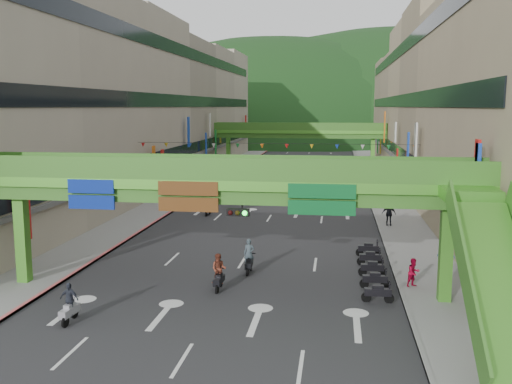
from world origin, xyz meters
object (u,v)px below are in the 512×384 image
Objects in this scene: car_yellow at (330,160)px; pedestrian_red at (414,275)px; overpass_near at (239,196)px; car_silver at (241,184)px; scooter_rider_near at (249,257)px; scooter_rider_mid at (219,272)px.

car_yellow is 2.61× the size of pedestrian_red.
overpass_near is 7.05× the size of car_yellow.
scooter_rider_near is at bearing -80.98° from car_silver.
car_yellow is (3.68, 67.72, -4.53)m from overpass_near.
scooter_rider_mid is 0.50× the size of car_yellow.
scooter_rider_mid is at bearing 155.82° from pedestrian_red.
overpass_near is at bearing -98.82° from car_yellow.
scooter_rider_mid is 66.88m from car_yellow.
car_silver is at bearing 100.26° from scooter_rider_near.
scooter_rider_mid is at bearing 140.71° from overpass_near.
car_yellow is at bearing 61.42° from pedestrian_red.
overpass_near is 14.23× the size of scooter_rider_mid.
scooter_rider_mid reaches higher than car_silver.
pedestrian_red is (15.04, -34.89, 0.09)m from car_silver.
overpass_near reaches higher than scooter_rider_mid.
scooter_rider_near is at bearing 92.13° from overpass_near.
car_silver is 31.78m from car_yellow.
pedestrian_red is (5.19, -65.10, 0.08)m from car_yellow.
pedestrian_red is at bearing -10.59° from scooter_rider_near.
overpass_near reaches higher than scooter_rider_near.
car_yellow is (4.93, 66.69, -0.33)m from scooter_rider_mid.
car_silver is (-6.01, 33.20, -0.27)m from scooter_rider_near.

